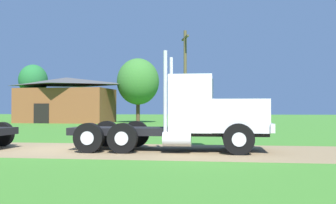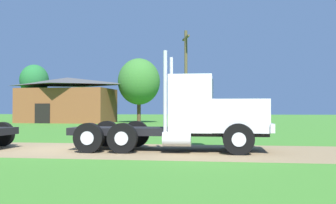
{
  "view_description": "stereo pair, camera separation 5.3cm",
  "coord_description": "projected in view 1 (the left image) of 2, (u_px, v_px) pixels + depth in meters",
  "views": [
    {
      "loc": [
        6.18,
        -14.51,
        1.58
      ],
      "look_at": [
        4.12,
        0.29,
        1.85
      ],
      "focal_mm": 41.68,
      "sensor_mm": 36.0,
      "label": 1
    },
    {
      "loc": [
        6.23,
        -14.5,
        1.58
      ],
      "look_at": [
        4.12,
        0.29,
        1.85
      ],
      "focal_mm": 41.68,
      "sensor_mm": 36.0,
      "label": 2
    }
  ],
  "objects": [
    {
      "name": "tree_right",
      "position": [
        138.0,
        82.0,
        45.51
      ],
      "size": [
        4.92,
        4.92,
        7.51
      ],
      "color": "#513823",
      "rests_on": "ground_plane"
    },
    {
      "name": "utility_pole_near",
      "position": [
        185.0,
        76.0,
        32.03
      ],
      "size": [
        0.81,
        2.14,
        8.05
      ],
      "color": "brown",
      "rests_on": "ground_plane"
    },
    {
      "name": "dirt_track",
      "position": [
        62.0,
        149.0,
        15.19
      ],
      "size": [
        120.0,
        5.44,
        0.01
      ],
      "primitive_type": "cube",
      "color": "olive",
      "rests_on": "ground_plane"
    },
    {
      "name": "truck_foreground_white",
      "position": [
        196.0,
        116.0,
        14.74
      ],
      "size": [
        7.6,
        2.82,
        3.69
      ],
      "color": "black",
      "rests_on": "ground_plane"
    },
    {
      "name": "shed_building",
      "position": [
        66.0,
        101.0,
        45.81
      ],
      "size": [
        11.09,
        6.68,
        5.31
      ],
      "color": "brown",
      "rests_on": "ground_plane"
    },
    {
      "name": "tree_mid",
      "position": [
        33.0,
        81.0,
        47.72
      ],
      "size": [
        3.47,
        3.47,
        7.04
      ],
      "color": "#513823",
      "rests_on": "ground_plane"
    },
    {
      "name": "ground_plane",
      "position": [
        62.0,
        150.0,
        15.19
      ],
      "size": [
        200.0,
        200.0,
        0.0
      ],
      "primitive_type": "plane",
      "color": "#3D7A27"
    }
  ]
}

